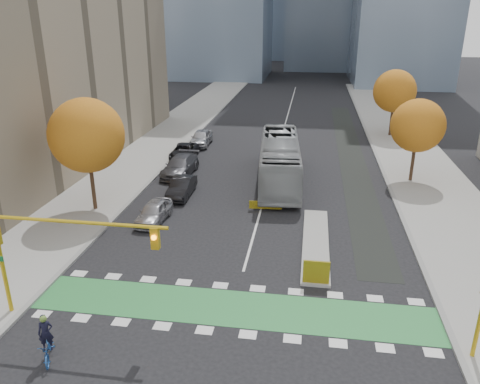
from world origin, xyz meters
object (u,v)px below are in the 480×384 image
(tree_east_far, at_px, (395,91))
(bus, at_px, (280,160))
(hazard_board, at_px, (316,272))
(tree_east_near, at_px, (418,126))
(cyclist, at_px, (48,345))
(parked_car_e, at_px, (201,138))
(parked_car_c, at_px, (180,166))
(parked_car_a, at_px, (154,212))
(tree_west, at_px, (87,135))
(parked_car_d, at_px, (184,151))
(parked_car_b, at_px, (182,187))
(traffic_signal_west, at_px, (49,242))

(tree_east_far, distance_m, bus, 21.44)
(hazard_board, bearing_deg, tree_east_near, 65.80)
(cyclist, relative_size, parked_car_e, 0.44)
(tree_east_near, xyz_separation_m, parked_car_c, (-20.02, -1.22, -4.05))
(parked_car_a, xyz_separation_m, parked_car_c, (-0.91, 10.00, 0.11))
(tree_west, relative_size, tree_east_near, 1.16)
(parked_car_d, relative_size, parked_car_e, 1.02)
(tree_west, distance_m, parked_car_e, 19.70)
(cyclist, relative_size, parked_car_d, 0.43)
(hazard_board, bearing_deg, parked_car_b, 132.21)
(tree_west, xyz_separation_m, tree_east_far, (24.50, 26.00, -0.38))
(tree_west, bearing_deg, parked_car_e, 79.23)
(tree_east_near, bearing_deg, parked_car_b, -161.41)
(parked_car_e, bearing_deg, tree_west, -101.83)
(bus, distance_m, parked_car_c, 8.96)
(tree_west, xyz_separation_m, tree_east_near, (24.00, 10.00, -0.75))
(tree_east_far, bearing_deg, bus, -123.32)
(tree_east_near, height_order, cyclist, tree_east_near)
(tree_east_near, xyz_separation_m, cyclist, (-19.00, -25.19, -4.16))
(cyclist, height_order, parked_car_b, cyclist)
(tree_east_far, height_order, parked_car_a, tree_east_far)
(hazard_board, bearing_deg, parked_car_e, 115.06)
(tree_east_far, relative_size, cyclist, 3.61)
(bus, bearing_deg, parked_car_e, 127.05)
(hazard_board, distance_m, parked_car_b, 15.63)
(tree_west, height_order, parked_car_e, tree_west)
(cyclist, bearing_deg, tree_west, 84.27)
(hazard_board, distance_m, parked_car_d, 25.19)
(traffic_signal_west, height_order, parked_car_b, traffic_signal_west)
(hazard_board, height_order, parked_car_d, hazard_board)
(parked_car_e, bearing_deg, cyclist, -88.65)
(tree_west, bearing_deg, tree_east_near, 22.62)
(bus, relative_size, parked_car_b, 3.08)
(tree_east_near, relative_size, parked_car_b, 1.60)
(hazard_board, distance_m, traffic_signal_west, 13.23)
(cyclist, bearing_deg, parked_car_d, 70.00)
(tree_east_far, bearing_deg, hazard_board, -104.12)
(parked_car_b, bearing_deg, parked_car_c, 106.29)
(tree_west, relative_size, parked_car_d, 1.66)
(cyclist, distance_m, bus, 24.80)
(cyclist, distance_m, parked_car_e, 34.00)
(parked_car_b, bearing_deg, cyclist, -92.11)
(parked_car_c, bearing_deg, bus, 0.67)
(tree_east_far, relative_size, parked_car_b, 1.74)
(tree_east_near, xyz_separation_m, traffic_signal_west, (-19.93, -22.51, -0.83))
(tree_west, distance_m, tree_east_near, 26.01)
(tree_east_near, distance_m, traffic_signal_west, 30.08)
(tree_east_far, relative_size, parked_car_e, 1.57)
(hazard_board, xyz_separation_m, parked_car_b, (-10.50, 11.58, -0.07))
(parked_car_b, bearing_deg, tree_east_near, 17.99)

